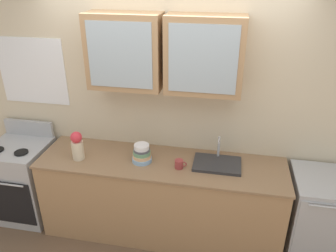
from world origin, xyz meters
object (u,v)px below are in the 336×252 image
bowl_stack (142,154)px  cup_near_sink (179,164)px  sink_faucet (217,163)px  vase (77,146)px  stove_range (24,180)px  dishwasher (320,218)px

bowl_stack → cup_near_sink: bearing=-7.4°
sink_faucet → cup_near_sink: size_ratio=3.94×
vase → cup_near_sink: size_ratio=2.55×
vase → sink_faucet: bearing=5.9°
bowl_stack → sink_faucet: bearing=5.4°
vase → cup_near_sink: vase is taller
bowl_stack → stove_range: bearing=179.2°
vase → dishwasher: 2.49m
dishwasher → bowl_stack: bearing=-179.5°
sink_faucet → cup_near_sink: sink_faucet is taller
stove_range → vase: 0.98m
stove_range → sink_faucet: sink_faucet is taller
sink_faucet → bowl_stack: 0.75m
stove_range → cup_near_sink: size_ratio=9.11×
sink_faucet → vase: size_ratio=1.55×
stove_range → dishwasher: 3.19m
dishwasher → stove_range: bearing=179.9°
vase → stove_range: bearing=173.1°
sink_faucet → dishwasher: sink_faucet is taller
vase → cup_near_sink: bearing=1.3°
bowl_stack → vase: vase is taller
sink_faucet → vase: vase is taller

